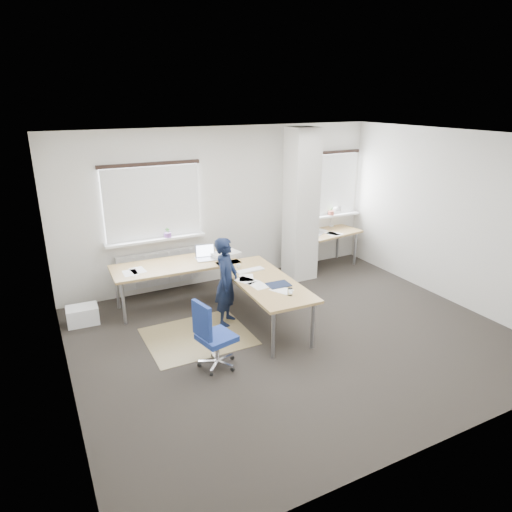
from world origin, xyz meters
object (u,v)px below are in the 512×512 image
desk_side (326,234)px  task_chair (215,349)px  desk_main (220,273)px  person (226,281)px

desk_side → task_chair: desk_side is taller
desk_side → task_chair: (-3.36, -2.39, -0.42)m
task_chair → desk_main: bearing=51.5°
task_chair → person: person is taller
desk_main → desk_side: desk_side is taller
person → task_chair: bearing=-170.0°
desk_side → task_chair: bearing=-152.7°
desk_main → desk_side: bearing=22.4°
desk_side → person: bearing=-162.1°
task_chair → person: (0.63, 1.06, 0.41)m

